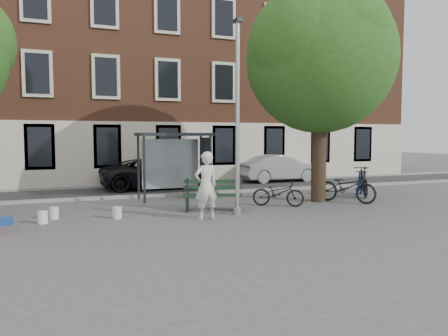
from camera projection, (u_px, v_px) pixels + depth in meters
ground at (237, 215)px, 13.88m from camera, size 90.00×90.00×0.00m
road at (179, 189)px, 20.38m from camera, size 40.00×4.00×0.01m
curb_near at (191, 193)px, 18.52m from camera, size 40.00×0.25×0.12m
curb_far at (168, 184)px, 22.24m from camera, size 40.00×0.25×0.12m
building_row at (151, 59)px, 25.44m from camera, size 30.00×8.00×14.00m
lamppost at (238, 127)px, 13.67m from camera, size 0.28×0.35×6.11m
tree_right at (323, 52)px, 16.20m from camera, size 5.76×5.60×8.20m
bus_shelter at (183, 151)px, 17.33m from camera, size 2.85×1.45×2.62m
painter at (206, 186)px, 13.04m from camera, size 0.81×0.59×2.04m
bench at (213, 197)px, 14.60m from camera, size 2.07×1.22×1.01m
bike_a at (278, 193)px, 15.50m from camera, size 1.87×1.53×0.95m
bike_b at (360, 183)px, 18.19m from camera, size 1.65×1.55×1.06m
bike_c at (347, 187)px, 16.41m from camera, size 1.91×2.28×1.17m
bike_d at (363, 181)px, 18.04m from camera, size 1.54×2.10×1.25m
car_dark at (156, 173)px, 20.74m from camera, size 5.22×2.45×1.44m
car_silver at (280, 168)px, 23.82m from camera, size 4.52×1.65×1.48m
blue_crate at (1, 221)px, 12.30m from camera, size 0.57×0.42×0.20m
bucket_a at (54, 213)px, 13.13m from camera, size 0.37×0.37×0.36m
bucket_b at (117, 213)px, 13.20m from camera, size 0.33×0.33×0.36m
bucket_c at (43, 217)px, 12.45m from camera, size 0.36×0.36×0.36m
notice_sign at (315, 165)px, 18.89m from camera, size 0.30×0.10×1.74m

